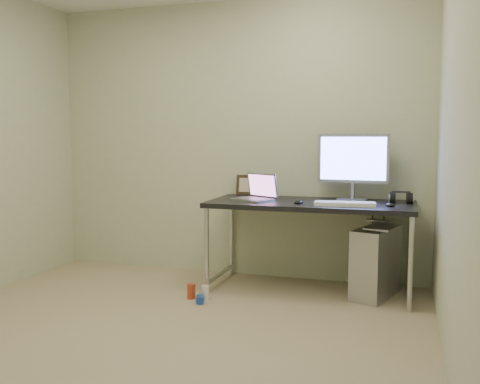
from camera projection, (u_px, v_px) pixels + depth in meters
name	position (u px, v px, depth m)	size (l,w,h in m)	color
floor	(151.00, 341.00, 3.38)	(3.50, 3.50, 0.00)	tan
wall_back	(235.00, 140.00, 4.91)	(3.50, 0.02, 2.50)	beige
wall_right	(457.00, 143.00, 2.73)	(0.02, 3.50, 2.50)	beige
desk	(310.00, 211.00, 4.40)	(1.67, 0.73, 0.75)	black
tower_computer	(376.00, 262.00, 4.28)	(0.39, 0.58, 0.59)	#B9B9BE
cable_a	(372.00, 240.00, 4.58)	(0.01, 0.01, 0.70)	black
cable_b	(383.00, 243.00, 4.54)	(0.01, 0.01, 0.72)	black
can_red	(191.00, 291.00, 4.24)	(0.07, 0.07, 0.12)	#B74022
can_white	(205.00, 293.00, 4.22)	(0.06, 0.06, 0.11)	white
can_blue	(200.00, 299.00, 4.13)	(0.06, 0.06, 0.11)	#1844B7
laptop	(256.00, 194.00, 4.49)	(0.41, 0.38, 0.22)	#A3A4AB
monitor	(353.00, 162.00, 4.46)	(0.59, 0.19, 0.56)	#A3A4AB
keyboard	(345.00, 204.00, 4.14)	(0.47, 0.15, 0.03)	white
mouse_right	(390.00, 204.00, 4.10)	(0.06, 0.10, 0.03)	black
mouse_left	(299.00, 201.00, 4.27)	(0.07, 0.11, 0.04)	black
headphones	(401.00, 199.00, 4.30)	(0.19, 0.11, 0.12)	black
picture_frame	(249.00, 185.00, 4.89)	(0.23, 0.03, 0.18)	#2D2315
webcam	(272.00, 186.00, 4.73)	(0.05, 0.04, 0.13)	silver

